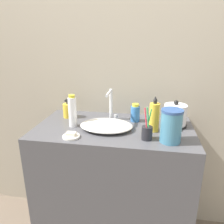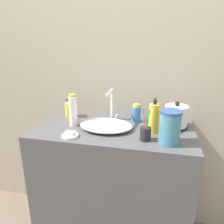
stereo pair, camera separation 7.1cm
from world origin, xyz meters
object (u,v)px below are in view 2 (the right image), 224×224
lotion_bottle (70,109)px  mouthwash_bottle (73,111)px  electric_kettle (176,117)px  water_pitcher (170,127)px  toothbrush_cup (145,133)px  shampoo_bottle (154,118)px  hand_cream_bottle (136,113)px  faucet (112,103)px

lotion_bottle → mouthwash_bottle: 0.19m
electric_kettle → water_pitcher: bearing=-100.9°
electric_kettle → toothbrush_cup: size_ratio=0.89×
shampoo_bottle → mouthwash_bottle: size_ratio=1.05×
water_pitcher → shampoo_bottle: bearing=122.9°
toothbrush_cup → hand_cream_bottle: (-0.08, 0.28, 0.01)m
faucet → shampoo_bottle: bearing=-24.8°
hand_cream_bottle → water_pitcher: (0.21, -0.29, 0.03)m
toothbrush_cup → mouthwash_bottle: 0.49m
mouthwash_bottle → hand_cream_bottle: size_ratio=1.69×
mouthwash_bottle → hand_cream_bottle: mouthwash_bottle is taller
electric_kettle → lotion_bottle: 0.74m
lotion_bottle → toothbrush_cup: bearing=-26.2°
faucet → hand_cream_bottle: size_ratio=1.76×
lotion_bottle → water_pitcher: size_ratio=0.73×
hand_cream_bottle → water_pitcher: bearing=-53.6°
mouthwash_bottle → lotion_bottle: bearing=119.9°
lotion_bottle → hand_cream_bottle: lotion_bottle is taller
lotion_bottle → shampoo_bottle: (0.60, -0.15, 0.04)m
lotion_bottle → water_pitcher: (0.69, -0.28, 0.04)m
shampoo_bottle → hand_cream_bottle: 0.20m
shampoo_bottle → faucet: bearing=155.2°
hand_cream_bottle → toothbrush_cup: bearing=-73.1°
electric_kettle → mouthwash_bottle: bearing=-170.1°
faucet → lotion_bottle: bearing=176.8°
hand_cream_bottle → water_pitcher: size_ratio=0.67×
shampoo_bottle → water_pitcher: (0.09, -0.13, 0.00)m
faucet → water_pitcher: faucet is taller
toothbrush_cup → lotion_bottle: size_ratio=1.42×
toothbrush_cup → mouthwash_bottle: (-0.47, 0.12, 0.06)m
shampoo_bottle → water_pitcher: 0.16m
toothbrush_cup → mouthwash_bottle: bearing=165.7°
shampoo_bottle → hand_cream_bottle: shampoo_bottle is taller
faucet → toothbrush_cup: size_ratio=1.13×
toothbrush_cup → hand_cream_bottle: size_ratio=1.57×
faucet → water_pitcher: 0.46m
faucet → shampoo_bottle: (0.29, -0.13, -0.03)m
faucet → hand_cream_bottle: faucet is taller
faucet → lotion_bottle: faucet is taller
hand_cream_bottle → faucet: bearing=-173.6°
lotion_bottle → hand_cream_bottle: (0.48, 0.00, 0.01)m
electric_kettle → hand_cream_bottle: electric_kettle is taller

